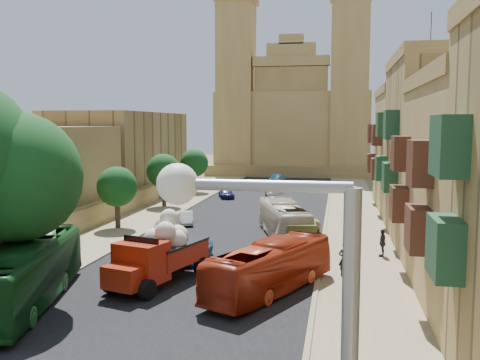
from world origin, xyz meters
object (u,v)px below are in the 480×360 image
(car_blue_b, at_px, (277,178))
(car_white_b, at_px, (274,191))
(street_tree_c, at_px, (164,171))
(bus_red_east, at_px, (271,268))
(street_tree_d, at_px, (194,163))
(church, at_px, (294,119))
(red_truck, at_px, (158,252))
(olive_pickup, at_px, (299,233))
(car_blue_a, at_px, (192,249))
(street_tree_a, at_px, (37,218))
(car_white_a, at_px, (186,218))
(car_dkblue, at_px, (226,193))
(car_cream, at_px, (299,220))
(pedestrian_c, at_px, (382,243))
(street_tree_b, at_px, (117,187))
(bus_green_north, at_px, (25,273))
(pedestrian_a, at_px, (345,259))
(bus_cream_east, at_px, (284,220))

(car_blue_b, bearing_deg, car_white_b, -70.29)
(street_tree_c, bearing_deg, bus_red_east, -61.23)
(street_tree_d, height_order, bus_red_east, street_tree_d)
(church, bearing_deg, car_blue_b, -92.79)
(red_truck, distance_m, olive_pickup, 12.41)
(car_blue_a, bearing_deg, street_tree_a, -157.61)
(street_tree_a, relative_size, car_white_a, 1.31)
(car_blue_b, bearing_deg, red_truck, -76.12)
(car_white_a, height_order, car_dkblue, car_dkblue)
(car_cream, relative_size, pedestrian_c, 2.69)
(car_dkblue, bearing_deg, street_tree_b, -123.89)
(bus_green_north, height_order, pedestrian_c, bus_green_north)
(bus_green_north, xyz_separation_m, car_cream, (11.40, 21.48, -0.87))
(olive_pickup, relative_size, bus_red_east, 0.52)
(street_tree_a, height_order, street_tree_d, street_tree_d)
(bus_red_east, bearing_deg, bus_green_north, 44.79)
(red_truck, relative_size, olive_pickup, 1.47)
(olive_pickup, height_order, bus_green_north, bus_green_north)
(car_white_a, bearing_deg, car_white_b, 56.85)
(red_truck, xyz_separation_m, car_white_a, (-3.36, 16.87, -1.19))
(olive_pickup, bearing_deg, car_white_a, 147.31)
(car_white_a, distance_m, car_cream, 9.73)
(car_blue_a, bearing_deg, bus_red_east, -39.51)
(bus_red_east, height_order, car_cream, bus_red_east)
(street_tree_a, xyz_separation_m, olive_pickup, (15.40, 8.00, -1.96))
(car_dkblue, relative_size, pedestrian_c, 2.10)
(street_tree_a, height_order, car_blue_a, street_tree_a)
(street_tree_b, distance_m, olive_pickup, 16.11)
(red_truck, distance_m, car_white_b, 35.76)
(bus_green_north, bearing_deg, pedestrian_c, 22.33)
(church, relative_size, car_dkblue, 9.42)
(church, xyz_separation_m, street_tree_a, (-10.00, -66.61, -6.62))
(pedestrian_a, bearing_deg, car_white_a, -44.56)
(bus_green_north, distance_m, car_dkblue, 38.24)
(car_blue_b, bearing_deg, pedestrian_a, -64.35)
(street_tree_b, bearing_deg, bus_red_east, -45.17)
(car_blue_a, distance_m, car_white_a, 12.36)
(pedestrian_a, bearing_deg, car_blue_a, -9.91)
(bus_red_east, distance_m, car_white_b, 36.45)
(church, distance_m, pedestrian_a, 66.72)
(bus_red_east, xyz_separation_m, car_cream, (0.18, 17.43, -0.62))
(street_tree_d, relative_size, red_truck, 0.77)
(car_blue_a, distance_m, car_dkblue, 28.78)
(bus_cream_east, distance_m, car_white_b, 22.96)
(street_tree_c, bearing_deg, car_blue_a, -66.98)
(street_tree_d, distance_m, bus_red_east, 41.57)
(church, xyz_separation_m, car_white_a, (-4.83, -52.04, -8.97))
(car_white_a, bearing_deg, olive_pickup, -50.03)
(street_tree_d, distance_m, red_truck, 39.29)
(street_tree_b, xyz_separation_m, car_blue_b, (9.12, 36.62, -2.81))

